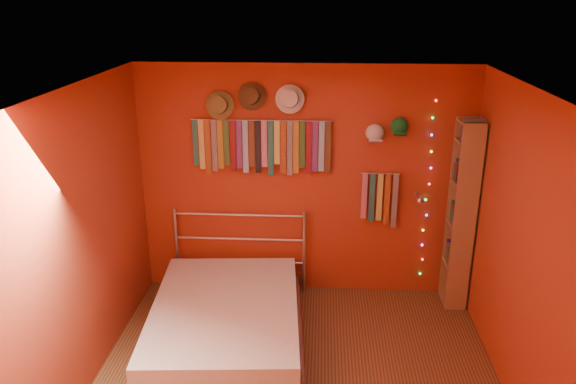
% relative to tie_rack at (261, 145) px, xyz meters
% --- Properties ---
extents(back_wall, '(3.50, 0.02, 2.50)m').
position_rel_tie_rack_xyz_m(back_wall, '(0.44, 0.06, -0.43)').
color(back_wall, maroon).
rests_on(back_wall, ground).
extents(right_wall, '(0.02, 3.50, 2.50)m').
position_rel_tie_rack_xyz_m(right_wall, '(2.19, -1.69, -0.43)').
color(right_wall, maroon).
rests_on(right_wall, ground).
extents(left_wall, '(0.02, 3.50, 2.50)m').
position_rel_tie_rack_xyz_m(left_wall, '(-1.31, -1.69, -0.43)').
color(left_wall, maroon).
rests_on(left_wall, ground).
extents(ceiling, '(3.50, 3.50, 0.02)m').
position_rel_tie_rack_xyz_m(ceiling, '(0.44, -1.69, 0.82)').
color(ceiling, white).
rests_on(ceiling, back_wall).
extents(tie_rack, '(1.45, 0.03, 0.59)m').
position_rel_tie_rack_xyz_m(tie_rack, '(0.00, 0.00, 0.00)').
color(tie_rack, '#B4B4B9').
rests_on(tie_rack, back_wall).
extents(small_tie_rack, '(0.40, 0.03, 0.60)m').
position_rel_tie_rack_xyz_m(small_tie_rack, '(1.24, 0.00, -0.55)').
color(small_tie_rack, '#B4B4B9').
rests_on(small_tie_rack, back_wall).
extents(fedora_olive, '(0.29, 0.16, 0.28)m').
position_rel_tie_rack_xyz_m(fedora_olive, '(-0.42, -0.03, 0.41)').
color(fedora_olive, olive).
rests_on(fedora_olive, back_wall).
extents(fedora_brown, '(0.28, 0.15, 0.28)m').
position_rel_tie_rack_xyz_m(fedora_brown, '(-0.09, -0.03, 0.51)').
color(fedora_brown, '#4B341A').
rests_on(fedora_brown, back_wall).
extents(fedora_white, '(0.29, 0.16, 0.29)m').
position_rel_tie_rack_xyz_m(fedora_white, '(0.29, -0.03, 0.48)').
color(fedora_white, silver).
rests_on(fedora_white, back_wall).
extents(cap_white, '(0.18, 0.23, 0.18)m').
position_rel_tie_rack_xyz_m(cap_white, '(1.15, 0.01, 0.14)').
color(cap_white, silver).
rests_on(cap_white, back_wall).
extents(cap_green, '(0.18, 0.23, 0.18)m').
position_rel_tie_rack_xyz_m(cap_green, '(1.39, 0.01, 0.21)').
color(cap_green, '#19722B').
rests_on(cap_green, back_wall).
extents(fairy_lights, '(0.05, 0.02, 1.94)m').
position_rel_tie_rack_xyz_m(fairy_lights, '(1.73, 0.02, -0.49)').
color(fairy_lights, '#FF3333').
rests_on(fairy_lights, back_wall).
extents(reading_lamp, '(0.07, 0.30, 0.09)m').
position_rel_tie_rack_xyz_m(reading_lamp, '(1.62, -0.16, -0.50)').
color(reading_lamp, '#B4B4B9').
rests_on(reading_lamp, back_wall).
extents(bookshelf, '(0.25, 0.34, 2.00)m').
position_rel_tie_rack_xyz_m(bookshelf, '(2.10, -0.16, -0.66)').
color(bookshelf, olive).
rests_on(bookshelf, ground).
extents(bed, '(1.58, 2.03, 0.96)m').
position_rel_tie_rack_xyz_m(bed, '(-0.25, -1.04, -1.45)').
color(bed, '#B4B4B9').
rests_on(bed, ground).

